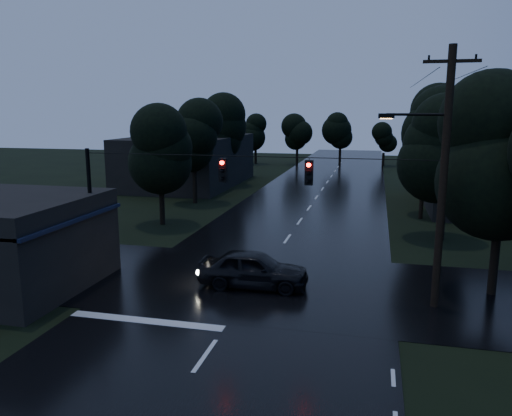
% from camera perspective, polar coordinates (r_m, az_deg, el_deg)
% --- Properties ---
extents(main_road, '(12.00, 120.00, 0.02)m').
position_cam_1_polar(main_road, '(39.88, 6.09, -0.02)').
color(main_road, black).
rests_on(main_road, ground).
extents(cross_street, '(60.00, 9.00, 0.02)m').
position_cam_1_polar(cross_street, '(22.73, 0.06, -8.57)').
color(cross_street, black).
rests_on(cross_street, ground).
extents(building_far_right, '(10.00, 14.00, 4.40)m').
position_cam_1_polar(building_far_right, '(44.10, 25.24, 2.95)').
color(building_far_right, black).
rests_on(building_far_right, ground).
extents(building_far_left, '(10.00, 16.00, 5.00)m').
position_cam_1_polar(building_far_left, '(52.63, -7.73, 5.40)').
color(building_far_left, black).
rests_on(building_far_left, ground).
extents(utility_pole_main, '(3.50, 0.30, 10.00)m').
position_cam_1_polar(utility_pole_main, '(20.11, 20.40, 3.57)').
color(utility_pole_main, black).
rests_on(utility_pole_main, ground).
extents(utility_pole_far, '(2.00, 0.30, 7.50)m').
position_cam_1_polar(utility_pole_far, '(37.16, 18.63, 4.70)').
color(utility_pole_far, black).
rests_on(utility_pole_far, ground).
extents(anchor_pole_left, '(0.18, 0.18, 6.00)m').
position_cam_1_polar(anchor_pole_left, '(23.88, -18.31, -0.70)').
color(anchor_pole_left, black).
rests_on(anchor_pole_left, ground).
extents(span_signals, '(15.00, 0.37, 1.12)m').
position_cam_1_polar(span_signals, '(20.44, 0.93, 4.33)').
color(span_signals, black).
rests_on(span_signals, ground).
extents(tree_corner_near, '(4.48, 4.48, 9.44)m').
position_cam_1_polar(tree_corner_near, '(22.45, 26.54, 5.70)').
color(tree_corner_near, black).
rests_on(tree_corner_near, ground).
extents(tree_left_a, '(3.92, 3.92, 8.26)m').
position_cam_1_polar(tree_left_a, '(33.92, -10.94, 6.84)').
color(tree_left_a, black).
rests_on(tree_left_a, ground).
extents(tree_left_b, '(4.20, 4.20, 8.85)m').
position_cam_1_polar(tree_left_b, '(41.51, -7.14, 8.22)').
color(tree_left_b, black).
rests_on(tree_left_b, ground).
extents(tree_left_c, '(4.48, 4.48, 9.44)m').
position_cam_1_polar(tree_left_c, '(51.15, -3.81, 9.23)').
color(tree_left_c, black).
rests_on(tree_left_c, ground).
extents(tree_right_a, '(4.20, 4.20, 8.85)m').
position_cam_1_polar(tree_right_a, '(31.14, 21.05, 6.63)').
color(tree_right_a, black).
rests_on(tree_right_a, ground).
extents(tree_right_b, '(4.48, 4.48, 9.44)m').
position_cam_1_polar(tree_right_b, '(39.13, 20.49, 7.99)').
color(tree_right_b, black).
rests_on(tree_right_b, ground).
extents(tree_right_c, '(4.76, 4.76, 10.03)m').
position_cam_1_polar(tree_right_c, '(49.11, 19.87, 8.97)').
color(tree_right_c, black).
rests_on(tree_right_c, ground).
extents(car, '(4.86, 2.09, 1.64)m').
position_cam_1_polar(car, '(22.02, -0.27, -6.98)').
color(car, black).
rests_on(car, ground).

